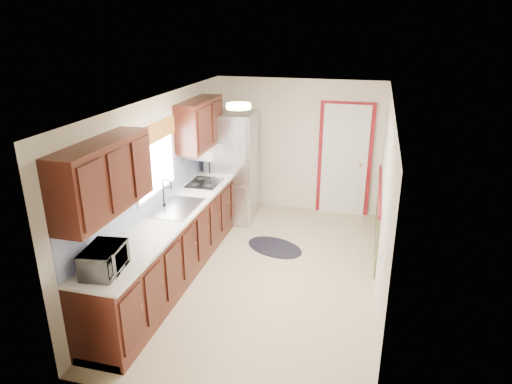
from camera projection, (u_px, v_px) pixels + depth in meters
The scene contains 8 objects.
room_shell at pixel (266, 193), 6.00m from camera, with size 3.20×5.20×2.52m.
kitchen_run at pixel (172, 219), 6.16m from camera, with size 0.63×4.00×2.20m.
back_wall_trim at pixel (351, 171), 7.88m from camera, with size 1.12×2.30×2.08m.
ceiling_fixture at pixel (239, 106), 5.48m from camera, with size 0.30×0.30×0.06m, color #FFD88C.
microwave at pixel (104, 257), 4.55m from camera, with size 0.50×0.28×0.34m, color white.
refrigerator at pixel (232, 167), 7.91m from camera, with size 0.83×0.81×1.90m.
rug at pixel (275, 247), 7.13m from camera, with size 0.94×0.61×0.01m, color black.
cooktop at pixel (205, 183), 7.14m from camera, with size 0.46×0.56×0.02m, color black.
Camera 1 is at (1.29, -5.47, 3.31)m, focal length 32.00 mm.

